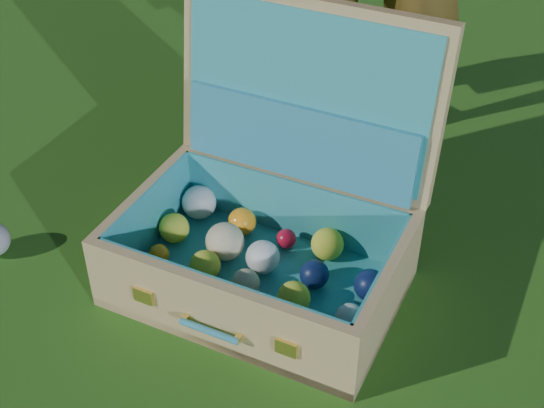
% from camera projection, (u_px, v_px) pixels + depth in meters
% --- Properties ---
extents(ground, '(60.00, 60.00, 0.00)m').
position_uv_depth(ground, '(146.00, 319.00, 1.53)').
color(ground, '#215114').
rests_on(ground, ground).
extents(suitcase, '(0.60, 0.52, 0.55)m').
position_uv_depth(suitcase, '(273.00, 209.00, 1.56)').
color(suitcase, tan).
rests_on(suitcase, ground).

